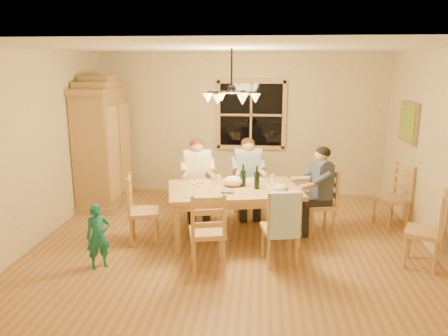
# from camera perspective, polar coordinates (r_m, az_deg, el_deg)

# --- Properties ---
(floor) EXTENTS (5.50, 5.50, 0.00)m
(floor) POSITION_cam_1_polar(r_m,az_deg,el_deg) (6.40, 0.91, -9.53)
(floor) COLOR #996037
(floor) RESTS_ON ground
(ceiling) EXTENTS (5.50, 5.00, 0.02)m
(ceiling) POSITION_cam_1_polar(r_m,az_deg,el_deg) (5.89, 1.01, 15.42)
(ceiling) COLOR white
(ceiling) RESTS_ON wall_back
(wall_back) EXTENTS (5.50, 0.02, 2.70)m
(wall_back) POSITION_cam_1_polar(r_m,az_deg,el_deg) (8.46, 2.18, 5.64)
(wall_back) COLOR #BFB187
(wall_back) RESTS_ON floor
(wall_left) EXTENTS (0.02, 5.00, 2.70)m
(wall_left) POSITION_cam_1_polar(r_m,az_deg,el_deg) (6.77, -22.96, 2.62)
(wall_left) COLOR #BFB187
(wall_left) RESTS_ON floor
(wall_right) EXTENTS (0.02, 5.00, 2.70)m
(wall_right) POSITION_cam_1_polar(r_m,az_deg,el_deg) (6.43, 26.24, 1.77)
(wall_right) COLOR #BFB187
(wall_right) RESTS_ON floor
(window) EXTENTS (1.30, 0.06, 1.30)m
(window) POSITION_cam_1_polar(r_m,az_deg,el_deg) (8.40, 3.55, 6.94)
(window) COLOR black
(window) RESTS_ON wall_back
(painting) EXTENTS (0.06, 0.78, 0.64)m
(painting) POSITION_cam_1_polar(r_m,az_deg,el_deg) (7.49, 22.95, 5.51)
(painting) COLOR olive
(painting) RESTS_ON wall_right
(chandelier) EXTENTS (0.77, 0.68, 0.71)m
(chandelier) POSITION_cam_1_polar(r_m,az_deg,el_deg) (5.91, 0.99, 9.37)
(chandelier) COLOR black
(chandelier) RESTS_ON ceiling
(armoire) EXTENTS (0.66, 1.40, 2.30)m
(armoire) POSITION_cam_1_polar(r_m,az_deg,el_deg) (8.13, -15.52, 2.74)
(armoire) COLOR olive
(armoire) RESTS_ON floor
(dining_table) EXTENTS (2.06, 1.51, 0.76)m
(dining_table) POSITION_cam_1_polar(r_m,az_deg,el_deg) (6.31, 1.29, -3.49)
(dining_table) COLOR tan
(dining_table) RESTS_ON floor
(chair_far_left) EXTENTS (0.52, 0.50, 0.99)m
(chair_far_left) POSITION_cam_1_polar(r_m,az_deg,el_deg) (7.20, -3.43, -4.33)
(chair_far_left) COLOR tan
(chair_far_left) RESTS_ON floor
(chair_far_right) EXTENTS (0.52, 0.50, 0.99)m
(chair_far_right) POSITION_cam_1_polar(r_m,az_deg,el_deg) (7.30, 3.06, -4.08)
(chair_far_right) COLOR tan
(chair_far_right) RESTS_ON floor
(chair_near_left) EXTENTS (0.52, 0.50, 0.99)m
(chair_near_left) POSITION_cam_1_polar(r_m,az_deg,el_deg) (5.56, -2.17, -9.81)
(chair_near_left) COLOR tan
(chair_near_left) RESTS_ON floor
(chair_near_right) EXTENTS (0.52, 0.50, 0.99)m
(chair_near_right) POSITION_cam_1_polar(r_m,az_deg,el_deg) (5.71, 7.28, -9.27)
(chair_near_right) COLOR tan
(chair_near_right) RESTS_ON floor
(chair_end_left) EXTENTS (0.50, 0.52, 0.99)m
(chair_end_left) POSITION_cam_1_polar(r_m,az_deg,el_deg) (6.37, -10.37, -6.94)
(chair_end_left) COLOR tan
(chair_end_left) RESTS_ON floor
(chair_end_right) EXTENTS (0.50, 0.52, 0.99)m
(chair_end_right) POSITION_cam_1_polar(r_m,az_deg,el_deg) (6.72, 12.27, -5.92)
(chair_end_right) COLOR tan
(chair_end_right) RESTS_ON floor
(adult_woman) EXTENTS (0.46, 0.49, 0.87)m
(adult_woman) POSITION_cam_1_polar(r_m,az_deg,el_deg) (7.05, -3.49, -0.16)
(adult_woman) COLOR beige
(adult_woman) RESTS_ON floor
(adult_plaid_man) EXTENTS (0.46, 0.49, 0.87)m
(adult_plaid_man) POSITION_cam_1_polar(r_m,az_deg,el_deg) (7.15, 3.12, 0.03)
(adult_plaid_man) COLOR #315B88
(adult_plaid_man) RESTS_ON floor
(adult_slate_man) EXTENTS (0.49, 0.46, 0.87)m
(adult_slate_man) POSITION_cam_1_polar(r_m,az_deg,el_deg) (6.57, 12.50, -1.49)
(adult_slate_man) COLOR #3C4560
(adult_slate_man) RESTS_ON floor
(towel) EXTENTS (0.39, 0.18, 0.58)m
(towel) POSITION_cam_1_polar(r_m,az_deg,el_deg) (5.39, 7.91, -6.14)
(towel) COLOR #AACAE7
(towel) RESTS_ON chair_near_right
(wine_bottle_a) EXTENTS (0.08, 0.08, 0.33)m
(wine_bottle_a) POSITION_cam_1_polar(r_m,az_deg,el_deg) (6.32, 2.51, -0.98)
(wine_bottle_a) COLOR black
(wine_bottle_a) RESTS_ON dining_table
(wine_bottle_b) EXTENTS (0.08, 0.08, 0.33)m
(wine_bottle_b) POSITION_cam_1_polar(r_m,az_deg,el_deg) (6.22, 4.31, -1.24)
(wine_bottle_b) COLOR black
(wine_bottle_b) RESTS_ON dining_table
(plate_woman) EXTENTS (0.26, 0.26, 0.02)m
(plate_woman) POSITION_cam_1_polar(r_m,az_deg,el_deg) (6.51, -3.00, -1.97)
(plate_woman) COLOR white
(plate_woman) RESTS_ON dining_table
(plate_plaid) EXTENTS (0.26, 0.26, 0.02)m
(plate_plaid) POSITION_cam_1_polar(r_m,az_deg,el_deg) (6.67, 3.98, -1.60)
(plate_plaid) COLOR white
(plate_plaid) RESTS_ON dining_table
(plate_slate) EXTENTS (0.26, 0.26, 0.02)m
(plate_slate) POSITION_cam_1_polar(r_m,az_deg,el_deg) (6.42, 6.76, -2.28)
(plate_slate) COLOR white
(plate_slate) RESTS_ON dining_table
(wine_glass_a) EXTENTS (0.06, 0.06, 0.14)m
(wine_glass_a) POSITION_cam_1_polar(r_m,az_deg,el_deg) (6.44, -0.74, -1.56)
(wine_glass_a) COLOR silver
(wine_glass_a) RESTS_ON dining_table
(wine_glass_b) EXTENTS (0.06, 0.06, 0.14)m
(wine_glass_b) POSITION_cam_1_polar(r_m,az_deg,el_deg) (6.54, 6.42, -1.41)
(wine_glass_b) COLOR silver
(wine_glass_b) RESTS_ON dining_table
(cap) EXTENTS (0.20, 0.20, 0.11)m
(cap) POSITION_cam_1_polar(r_m,az_deg,el_deg) (6.11, 7.48, -2.65)
(cap) COLOR #CDAD89
(cap) RESTS_ON dining_table
(napkin) EXTENTS (0.21, 0.18, 0.03)m
(napkin) POSITION_cam_1_polar(r_m,az_deg,el_deg) (6.05, 0.47, -3.10)
(napkin) COLOR slate
(napkin) RESTS_ON dining_table
(cloth_bundle) EXTENTS (0.28, 0.22, 0.15)m
(cloth_bundle) POSITION_cam_1_polar(r_m,az_deg,el_deg) (6.34, 1.20, -1.74)
(cloth_bundle) COLOR beige
(cloth_bundle) RESTS_ON dining_table
(child) EXTENTS (0.36, 0.33, 0.83)m
(child) POSITION_cam_1_polar(r_m,az_deg,el_deg) (5.70, -16.11, -8.55)
(child) COLOR #186D6A
(child) RESTS_ON floor
(chair_spare_front) EXTENTS (0.56, 0.57, 0.99)m
(chair_spare_front) POSITION_cam_1_polar(r_m,az_deg,el_deg) (6.09, 24.47, -8.96)
(chair_spare_front) COLOR tan
(chair_spare_front) RESTS_ON floor
(chair_spare_back) EXTENTS (0.56, 0.57, 0.99)m
(chair_spare_back) POSITION_cam_1_polar(r_m,az_deg,el_deg) (7.34, 20.95, -4.88)
(chair_spare_back) COLOR tan
(chair_spare_back) RESTS_ON floor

